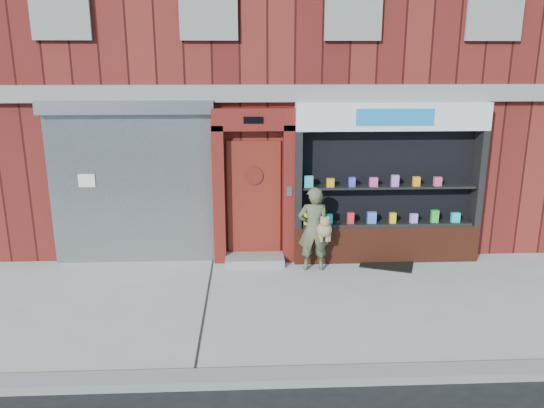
{
  "coord_description": "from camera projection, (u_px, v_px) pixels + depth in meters",
  "views": [
    {
      "loc": [
        -0.86,
        -7.69,
        3.72
      ],
      "look_at": [
        -0.45,
        1.0,
        1.35
      ],
      "focal_mm": 35.0,
      "sensor_mm": 36.0,
      "label": 1
    }
  ],
  "objects": [
    {
      "name": "curb",
      "position": [
        322.0,
        376.0,
        6.34
      ],
      "size": [
        60.0,
        0.3,
        0.12
      ],
      "primitive_type": "cube",
      "color": "gray",
      "rests_on": "ground"
    },
    {
      "name": "ground",
      "position": [
        303.0,
        302.0,
        8.43
      ],
      "size": [
        80.0,
        80.0,
        0.0
      ],
      "primitive_type": "plane",
      "color": "#9E9E99",
      "rests_on": "ground"
    },
    {
      "name": "woman",
      "position": [
        314.0,
        229.0,
        9.55
      ],
      "size": [
        0.61,
        0.42,
        1.55
      ],
      "color": "#4F5839",
      "rests_on": "ground"
    },
    {
      "name": "shutter_bay",
      "position": [
        131.0,
        173.0,
        9.7
      ],
      "size": [
        3.1,
        0.3,
        3.04
      ],
      "color": "gray",
      "rests_on": "ground"
    },
    {
      "name": "pharmacy_bay",
      "position": [
        387.0,
        190.0,
        9.9
      ],
      "size": [
        3.5,
        0.41,
        3.0
      ],
      "color": "#5F2616",
      "rests_on": "ground"
    },
    {
      "name": "building",
      "position": [
        281.0,
        49.0,
        13.16
      ],
      "size": [
        12.0,
        8.16,
        8.0
      ],
      "color": "#561613",
      "rests_on": "ground"
    },
    {
      "name": "red_door_bay",
      "position": [
        254.0,
        187.0,
        9.81
      ],
      "size": [
        1.52,
        0.58,
        2.9
      ],
      "color": "#5B130F",
      "rests_on": "ground"
    },
    {
      "name": "doormat",
      "position": [
        387.0,
        263.0,
        10.0
      ],
      "size": [
        1.12,
        0.96,
        0.02
      ],
      "primitive_type": "cube",
      "rotation": [
        0.0,
        0.0,
        -0.36
      ],
      "color": "black",
      "rests_on": "ground"
    }
  ]
}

